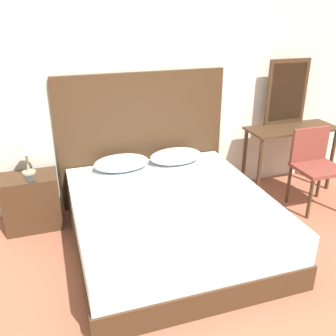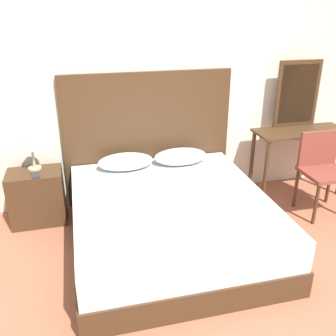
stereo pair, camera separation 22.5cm
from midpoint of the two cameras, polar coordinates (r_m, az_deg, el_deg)
name	(u,v)px [view 1 (the left image)]	position (r m, az deg, el deg)	size (l,w,h in m)	color
wall_back	(141,82)	(4.11, -5.78, 12.84)	(10.00, 0.06, 2.70)	silver
bed	(171,221)	(3.54, -1.35, -8.16)	(1.77, 1.93, 0.51)	#422B19
headboard	(143,139)	(4.19, -5.37, 4.39)	(1.86, 0.05, 1.47)	#422B19
pillow_left	(121,163)	(3.97, -8.73, 0.76)	(0.58, 0.34, 0.16)	silver
pillow_right	(176,156)	(4.10, -0.39, 1.80)	(0.58, 0.34, 0.16)	silver
phone_on_bed	(173,194)	(3.44, -1.17, -4.08)	(0.14, 0.16, 0.01)	#B7B7BC
nightstand	(32,202)	(4.08, -21.51, -4.80)	(0.54, 0.37, 0.57)	#422B19
table_lamp	(25,147)	(3.93, -22.55, 3.01)	(0.20, 0.20, 0.38)	tan
phone_on_nightstand	(30,179)	(3.87, -21.80, -1.62)	(0.10, 0.16, 0.01)	#232328
vanity_desk	(291,139)	(4.64, 16.86, 4.16)	(1.08, 0.43, 0.79)	#422B19
vanity_mirror	(287,92)	(4.65, 16.35, 11.05)	(0.53, 0.03, 0.76)	#422B19
chair	(315,162)	(4.38, 20.08, 0.90)	(0.48, 0.44, 0.88)	brown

